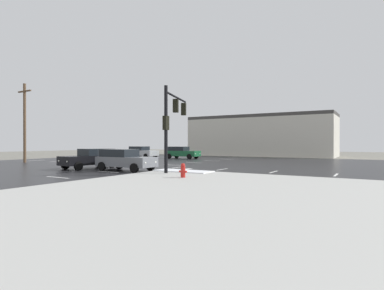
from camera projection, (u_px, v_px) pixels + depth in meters
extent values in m
plane|color=slate|center=(160.00, 167.00, 26.67)|extent=(120.00, 120.00, 0.00)
cube|color=#232326|center=(160.00, 167.00, 26.67)|extent=(44.00, 44.00, 0.02)
cube|color=#B2B2AD|center=(231.00, 202.00, 10.21)|extent=(18.00, 18.00, 0.14)
cube|color=white|center=(183.00, 171.00, 20.67)|extent=(4.00, 1.60, 0.06)
cube|color=silver|center=(57.00, 177.00, 18.08)|extent=(2.00, 0.15, 0.01)
cube|color=silver|center=(108.00, 172.00, 21.52)|extent=(2.00, 0.15, 0.01)
cube|color=silver|center=(145.00, 168.00, 24.95)|extent=(2.00, 0.15, 0.01)
cube|color=silver|center=(173.00, 165.00, 28.38)|extent=(2.00, 0.15, 0.01)
cube|color=silver|center=(194.00, 163.00, 31.82)|extent=(2.00, 0.15, 0.01)
cube|color=silver|center=(212.00, 161.00, 35.25)|extent=(2.00, 0.15, 0.01)
cube|color=silver|center=(226.00, 159.00, 38.69)|extent=(2.00, 0.15, 0.01)
cube|color=silver|center=(238.00, 158.00, 42.12)|extent=(2.00, 0.15, 0.01)
cube|color=silver|center=(36.00, 160.00, 35.90)|extent=(0.15, 2.00, 0.01)
cube|color=silver|center=(58.00, 161.00, 33.85)|extent=(0.15, 2.00, 0.01)
cube|color=silver|center=(82.00, 163.00, 31.80)|extent=(0.15, 2.00, 0.01)
cube|color=silver|center=(110.00, 164.00, 29.74)|extent=(0.15, 2.00, 0.01)
cube|color=silver|center=(142.00, 166.00, 27.69)|extent=(0.15, 2.00, 0.01)
cube|color=silver|center=(179.00, 167.00, 25.64)|extent=(0.15, 2.00, 0.01)
cube|color=silver|center=(222.00, 169.00, 23.59)|extent=(0.15, 2.00, 0.01)
cube|color=silver|center=(274.00, 172.00, 21.54)|extent=(0.15, 2.00, 0.01)
cube|color=silver|center=(336.00, 175.00, 19.49)|extent=(0.15, 2.00, 0.01)
cube|color=silver|center=(165.00, 172.00, 21.44)|extent=(0.45, 7.00, 0.01)
cylinder|color=black|center=(166.00, 129.00, 19.50)|extent=(0.22, 0.22, 5.59)
cylinder|color=black|center=(177.00, 97.00, 21.91)|extent=(1.65, 4.77, 0.14)
cube|color=black|center=(176.00, 106.00, 21.67)|extent=(0.43, 0.38, 0.95)
sphere|color=red|center=(176.00, 102.00, 21.82)|extent=(0.20, 0.20, 0.20)
cube|color=black|center=(184.00, 109.00, 23.84)|extent=(0.43, 0.38, 0.95)
sphere|color=red|center=(184.00, 106.00, 24.00)|extent=(0.20, 0.20, 0.20)
cube|color=black|center=(166.00, 123.00, 19.50)|extent=(0.28, 0.36, 0.90)
cylinder|color=red|center=(183.00, 172.00, 16.99)|extent=(0.26, 0.26, 0.60)
sphere|color=red|center=(183.00, 165.00, 16.99)|extent=(0.25, 0.25, 0.25)
cylinder|color=red|center=(180.00, 171.00, 17.08)|extent=(0.12, 0.11, 0.11)
cylinder|color=red|center=(186.00, 172.00, 16.90)|extent=(0.12, 0.11, 0.11)
cube|color=beige|center=(260.00, 137.00, 49.58)|extent=(22.63, 8.00, 5.98)
cube|color=#3F3D3A|center=(260.00, 117.00, 49.56)|extent=(22.63, 8.00, 0.50)
cube|color=#B7BABF|center=(143.00, 153.00, 42.26)|extent=(4.67, 2.27, 0.70)
cube|color=black|center=(139.00, 148.00, 42.67)|extent=(2.64, 1.91, 0.55)
cylinder|color=black|center=(155.00, 156.00, 42.06)|extent=(0.68, 0.29, 0.66)
cylinder|color=black|center=(146.00, 156.00, 40.63)|extent=(0.68, 0.29, 0.66)
cylinder|color=black|center=(140.00, 155.00, 43.91)|extent=(0.68, 0.29, 0.66)
cylinder|color=black|center=(130.00, 155.00, 42.47)|extent=(0.68, 0.29, 0.66)
sphere|color=white|center=(157.00, 153.00, 41.40)|extent=(0.18, 0.18, 0.18)
sphere|color=white|center=(151.00, 153.00, 40.48)|extent=(0.18, 0.18, 0.18)
cube|color=black|center=(89.00, 160.00, 24.48)|extent=(2.31, 4.68, 0.70)
cube|color=black|center=(97.00, 152.00, 25.01)|extent=(1.93, 2.65, 0.55)
cylinder|color=black|center=(78.00, 166.00, 22.72)|extent=(0.29, 0.68, 0.66)
cylinder|color=black|center=(65.00, 165.00, 23.81)|extent=(0.29, 0.68, 0.66)
cylinder|color=black|center=(112.00, 164.00, 25.15)|extent=(0.29, 0.68, 0.66)
cylinder|color=black|center=(99.00, 163.00, 26.24)|extent=(0.29, 0.68, 0.66)
sphere|color=white|center=(68.00, 162.00, 22.38)|extent=(0.18, 0.18, 0.18)
sphere|color=white|center=(59.00, 161.00, 23.08)|extent=(0.18, 0.18, 0.18)
cube|color=#195933|center=(183.00, 153.00, 40.27)|extent=(4.54, 1.90, 0.70)
cube|color=black|center=(178.00, 149.00, 40.60)|extent=(2.51, 1.71, 0.55)
cylinder|color=black|center=(196.00, 156.00, 40.30)|extent=(0.66, 0.23, 0.66)
cylinder|color=black|center=(189.00, 157.00, 38.73)|extent=(0.66, 0.23, 0.66)
cylinder|color=black|center=(177.00, 156.00, 41.81)|extent=(0.66, 0.23, 0.66)
cylinder|color=black|center=(169.00, 156.00, 40.24)|extent=(0.66, 0.23, 0.66)
sphere|color=white|center=(200.00, 154.00, 39.68)|extent=(0.18, 0.18, 0.18)
sphere|color=white|center=(195.00, 154.00, 38.68)|extent=(0.18, 0.18, 0.18)
cube|color=slate|center=(126.00, 162.00, 22.39)|extent=(4.53, 1.89, 0.70)
cube|color=black|center=(119.00, 153.00, 22.72)|extent=(2.51, 1.70, 0.55)
cylinder|color=black|center=(151.00, 166.00, 22.41)|extent=(0.66, 0.23, 0.66)
cylinder|color=black|center=(134.00, 168.00, 20.85)|extent=(0.66, 0.23, 0.66)
cylinder|color=black|center=(119.00, 165.00, 23.93)|extent=(0.66, 0.23, 0.66)
cylinder|color=black|center=(102.00, 166.00, 22.37)|extent=(0.66, 0.23, 0.66)
sphere|color=white|center=(155.00, 162.00, 21.80)|extent=(0.18, 0.18, 0.18)
sphere|color=white|center=(145.00, 163.00, 20.80)|extent=(0.18, 0.18, 0.18)
cylinder|color=brown|center=(25.00, 123.00, 32.04)|extent=(0.28, 0.28, 8.29)
cube|color=brown|center=(25.00, 91.00, 32.02)|extent=(2.20, 0.14, 0.14)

